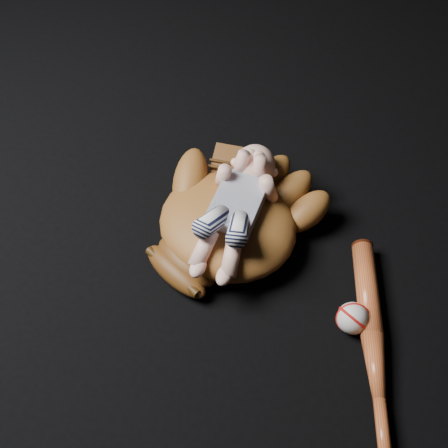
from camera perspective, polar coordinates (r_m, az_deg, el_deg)
The scene contains 4 objects.
baseball_glove at distance 1.31m, azimuth 0.34°, elevation 0.36°, with size 0.37×0.43×0.13m, color brown, non-canonical shape.
newborn_baby at distance 1.26m, azimuth 0.87°, elevation 1.29°, with size 0.16×0.34×0.14m, color #EDAF98, non-canonical shape.
baseball_bat at distance 1.23m, azimuth 13.53°, elevation -11.03°, with size 0.04×0.48×0.04m, color #AE4A21, non-canonical shape.
baseball at distance 1.24m, azimuth 11.70°, elevation -8.43°, with size 0.06×0.06×0.06m, color silver.
Camera 1 is at (0.27, -0.58, 1.08)m, focal length 50.00 mm.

